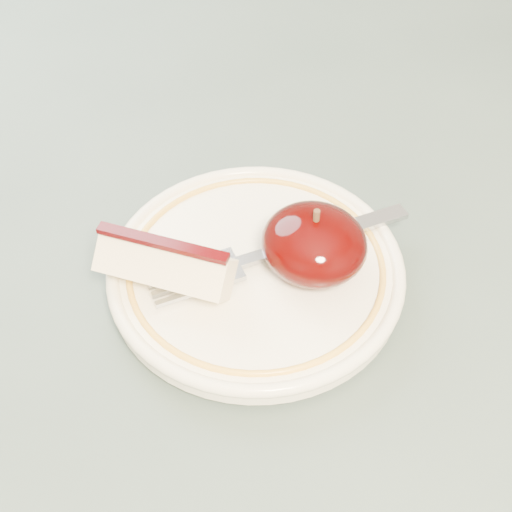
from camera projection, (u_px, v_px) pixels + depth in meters
The scene contains 5 objects.
table at pixel (175, 288), 0.59m from camera, with size 0.90×0.90×0.75m.
plate at pixel (256, 270), 0.46m from camera, with size 0.19×0.19×0.02m.
apple_half at pixel (314, 244), 0.45m from camera, with size 0.07×0.06×0.05m.
apple_wedge at pixel (165, 264), 0.44m from camera, with size 0.09×0.06×0.04m.
fork at pixel (275, 251), 0.46m from camera, with size 0.12×0.16×0.00m.
Camera 1 is at (0.26, -0.28, 1.12)m, focal length 50.00 mm.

